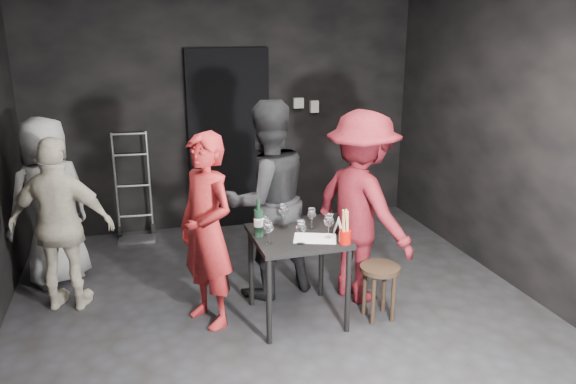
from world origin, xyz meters
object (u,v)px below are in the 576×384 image
object	(u,v)px
wine_bottle	(259,222)
tasting_table	(297,245)
hand_truck	(136,220)
breadstick_cup	(345,227)
bystander_grey	(49,197)
server_red	(206,226)
woman_black	(266,183)
stool	(380,277)
man_maroon	(362,196)
bystander_cream	(62,225)

from	to	relation	value
wine_bottle	tasting_table	bearing A→B (deg)	-7.29
hand_truck	breadstick_cup	size ratio (longest dim) A/B	4.22
breadstick_cup	wine_bottle	bearing A→B (deg)	151.47
bystander_grey	wine_bottle	size ratio (longest dim) A/B	5.39
server_red	woman_black	bearing A→B (deg)	95.37
server_red	wine_bottle	bearing A→B (deg)	46.19
bystander_grey	breadstick_cup	world-z (taller)	bystander_grey
hand_truck	stool	distance (m)	3.08
hand_truck	bystander_grey	world-z (taller)	bystander_grey
server_red	hand_truck	bearing A→B (deg)	166.09
man_maroon	bystander_grey	xyz separation A→B (m)	(-2.64, 1.08, -0.11)
man_maroon	bystander_cream	xyz separation A→B (m)	(-2.49, 0.50, -0.19)
stool	man_maroon	size ratio (longest dim) A/B	0.25
server_red	breadstick_cup	bearing A→B (deg)	37.89
server_red	woman_black	distance (m)	0.73
man_maroon	bystander_cream	world-z (taller)	man_maroon
woman_black	stool	bearing A→B (deg)	122.59
stool	bystander_grey	size ratio (longest dim) A/B	0.28
hand_truck	woman_black	world-z (taller)	woman_black
woman_black	bystander_cream	xyz separation A→B (m)	(-1.72, 0.18, -0.28)
bystander_cream	wine_bottle	bearing A→B (deg)	172.82
tasting_table	server_red	world-z (taller)	server_red
tasting_table	breadstick_cup	size ratio (longest dim) A/B	2.58
tasting_table	woman_black	distance (m)	0.67
stool	woman_black	size ratio (longest dim) A/B	0.23
hand_truck	man_maroon	world-z (taller)	man_maroon
bystander_grey	hand_truck	bearing A→B (deg)	-163.04
woman_black	man_maroon	bearing A→B (deg)	143.37
tasting_table	woman_black	world-z (taller)	woman_black
bystander_grey	tasting_table	bearing A→B (deg)	112.55
wine_bottle	stool	bearing A→B (deg)	-13.58
tasting_table	woman_black	size ratio (longest dim) A/B	0.36
hand_truck	bystander_grey	bearing A→B (deg)	-123.49
woman_black	bystander_grey	world-z (taller)	woman_black
woman_black	bystander_grey	bearing A→B (deg)	-36.07
bystander_cream	woman_black	bearing A→B (deg)	-169.23
tasting_table	man_maroon	size ratio (longest dim) A/B	0.40
bystander_cream	bystander_grey	world-z (taller)	bystander_grey
tasting_table	bystander_cream	bearing A→B (deg)	158.62
man_maroon	breadstick_cup	xyz separation A→B (m)	(-0.35, -0.51, -0.07)
tasting_table	man_maroon	bearing A→B (deg)	18.84
bystander_cream	server_red	bearing A→B (deg)	170.00
breadstick_cup	bystander_grey	bearing A→B (deg)	145.26
bystander_grey	breadstick_cup	bearing A→B (deg)	110.87
hand_truck	man_maroon	xyz separation A→B (m)	(1.90, -2.01, 0.73)
stool	wine_bottle	bearing A→B (deg)	166.42
hand_truck	breadstick_cup	distance (m)	3.02
man_maroon	bystander_grey	bearing A→B (deg)	45.78
hand_truck	man_maroon	bearing A→B (deg)	-41.49
hand_truck	bystander_grey	xyz separation A→B (m)	(-0.74, -0.93, 0.61)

